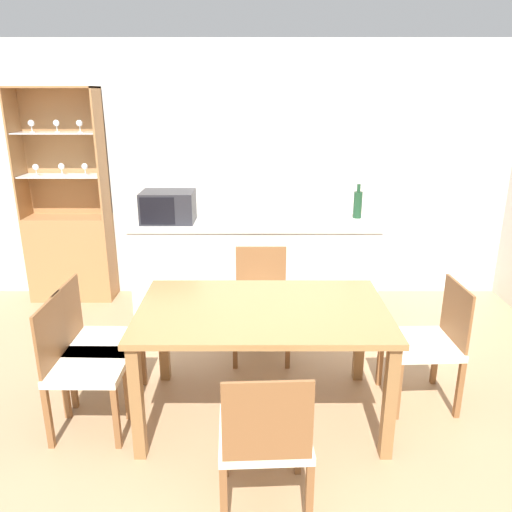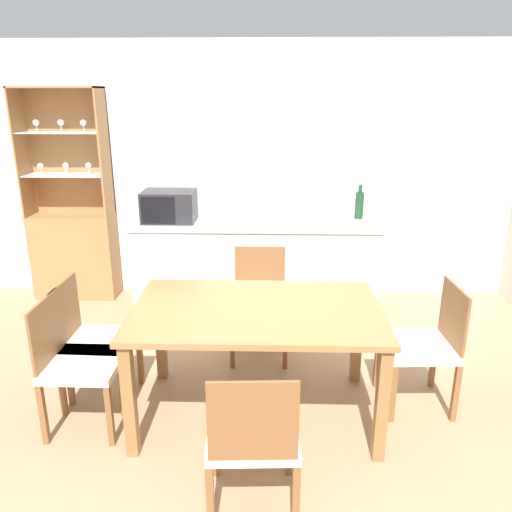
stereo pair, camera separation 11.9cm
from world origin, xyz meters
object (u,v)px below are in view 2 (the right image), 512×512
(dining_chair_head_near, at_px, (253,436))
(microwave, at_px, (169,206))
(dining_chair_side_right_far, at_px, (425,344))
(display_cabinet, at_px, (74,239))
(dining_chair_side_left_near, at_px, (77,362))
(wine_bottle, at_px, (359,205))
(dining_chair_side_left_far, at_px, (93,340))
(dining_chair_head_far, at_px, (259,302))
(dining_table, at_px, (257,322))

(dining_chair_head_near, distance_m, microwave, 2.55)
(dining_chair_head_near, height_order, dining_chair_side_right_far, same)
(display_cabinet, height_order, dining_chair_side_left_near, display_cabinet)
(dining_chair_side_right_far, distance_m, wine_bottle, 1.64)
(dining_chair_side_left_far, xyz_separation_m, wine_bottle, (2.02, 1.49, 0.63))
(dining_chair_head_far, distance_m, dining_chair_side_right_far, 1.31)
(dining_chair_side_left_near, distance_m, microwave, 1.79)
(display_cabinet, relative_size, dining_chair_side_left_far, 2.44)
(dining_chair_head_far, relative_size, wine_bottle, 2.75)
(dining_chair_side_left_far, bearing_deg, dining_chair_side_left_near, 1.80)
(dining_chair_side_left_far, height_order, dining_chair_head_near, same)
(dining_chair_side_left_near, bearing_deg, dining_chair_side_right_far, 97.93)
(display_cabinet, distance_m, dining_chair_side_left_far, 2.05)
(dining_chair_side_left_far, height_order, microwave, microwave)
(display_cabinet, distance_m, wine_bottle, 2.91)
(dining_table, xyz_separation_m, dining_chair_side_left_near, (-1.13, -0.15, -0.22))
(dining_chair_side_left_far, distance_m, dining_chair_side_left_near, 0.29)
(dining_chair_side_left_near, relative_size, microwave, 1.85)
(display_cabinet, xyz_separation_m, dining_chair_side_right_far, (3.07, -1.87, -0.16))
(dining_chair_head_far, height_order, wine_bottle, wine_bottle)
(dining_chair_side_left_far, relative_size, dining_chair_head_far, 1.00)
(dining_chair_head_near, height_order, wine_bottle, wine_bottle)
(dining_chair_side_right_far, height_order, microwave, microwave)
(dining_chair_side_left_near, bearing_deg, dining_chair_head_far, 131.32)
(dining_chair_head_far, bearing_deg, dining_chair_head_near, 89.92)
(dining_chair_side_left_far, bearing_deg, display_cabinet, -154.51)
(dining_chair_head_near, distance_m, wine_bottle, 2.70)
(dining_chair_side_right_far, relative_size, microwave, 1.85)
(display_cabinet, distance_m, dining_table, 2.81)
(dining_chair_side_left_near, xyz_separation_m, microwave, (0.30, 1.64, 0.64))
(display_cabinet, distance_m, microwave, 1.32)
(dining_chair_side_left_near, xyz_separation_m, wine_bottle, (2.02, 1.79, 0.63))
(display_cabinet, bearing_deg, dining_chair_side_right_far, -31.35)
(display_cabinet, bearing_deg, dining_chair_side_left_near, -69.22)
(dining_chair_head_far, bearing_deg, dining_chair_side_right_far, 148.76)
(dining_table, relative_size, microwave, 3.36)
(dining_table, bearing_deg, dining_chair_head_near, -89.85)
(microwave, bearing_deg, dining_chair_side_left_near, -100.22)
(dining_chair_side_left_near, bearing_deg, dining_table, 97.87)
(dining_chair_side_right_far, bearing_deg, dining_chair_head_near, 128.42)
(dining_table, height_order, dining_chair_side_left_far, dining_chair_side_left_far)
(wine_bottle, bearing_deg, display_cabinet, 172.41)
(dining_chair_side_right_far, distance_m, microwave, 2.46)
(dining_chair_side_left_far, distance_m, microwave, 1.52)
(dining_chair_side_left_near, height_order, dining_chair_head_near, same)
(display_cabinet, bearing_deg, dining_chair_head_far, -31.50)
(dining_chair_side_left_far, bearing_deg, dining_table, 84.35)
(dining_table, xyz_separation_m, dining_chair_side_right_far, (1.13, 0.15, -0.22))
(dining_table, bearing_deg, microwave, 118.98)
(dining_table, bearing_deg, dining_chair_head_far, 90.01)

